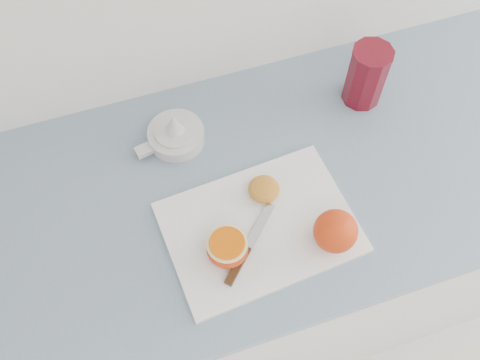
# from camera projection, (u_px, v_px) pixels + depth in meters

# --- Properties ---
(counter) EXTENTS (2.36, 0.64, 0.89)m
(counter) POSITION_uv_depth(u_px,v_px,m) (290.00, 246.00, 1.54)
(counter) COLOR white
(counter) RESTS_ON ground
(cutting_board) EXTENTS (0.39, 0.29, 0.01)m
(cutting_board) POSITION_uv_depth(u_px,v_px,m) (260.00, 227.00, 1.07)
(cutting_board) COLOR white
(cutting_board) RESTS_ON counter
(whole_orange) EXTENTS (0.09, 0.09, 0.09)m
(whole_orange) POSITION_uv_depth(u_px,v_px,m) (336.00, 231.00, 1.02)
(whole_orange) COLOR #E64110
(whole_orange) RESTS_ON cutting_board
(half_orange) EXTENTS (0.08, 0.08, 0.05)m
(half_orange) POSITION_uv_depth(u_px,v_px,m) (227.00, 248.00, 1.02)
(half_orange) COLOR #E64110
(half_orange) RESTS_ON cutting_board
(squeezed_shell) EXTENTS (0.07, 0.07, 0.03)m
(squeezed_shell) POSITION_uv_depth(u_px,v_px,m) (264.00, 189.00, 1.09)
(squeezed_shell) COLOR orange
(squeezed_shell) RESTS_ON cutting_board
(paring_knife) EXTENTS (0.15, 0.15, 0.01)m
(paring_knife) POSITION_uv_depth(u_px,v_px,m) (242.00, 258.00, 1.03)
(paring_knife) COLOR #4E3113
(paring_knife) RESTS_ON cutting_board
(citrus_juicer) EXTENTS (0.16, 0.12, 0.08)m
(citrus_juicer) POSITION_uv_depth(u_px,v_px,m) (175.00, 134.00, 1.17)
(citrus_juicer) COLOR white
(citrus_juicer) RESTS_ON counter
(red_tumbler) EXTENTS (0.09, 0.09, 0.15)m
(red_tumbler) POSITION_uv_depth(u_px,v_px,m) (366.00, 77.00, 1.19)
(red_tumbler) COLOR maroon
(red_tumbler) RESTS_ON counter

